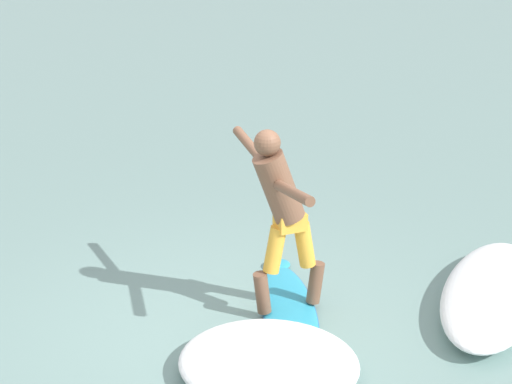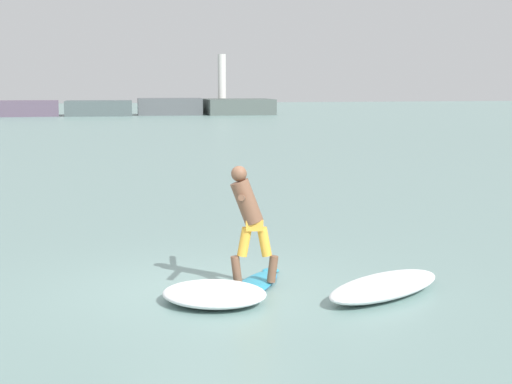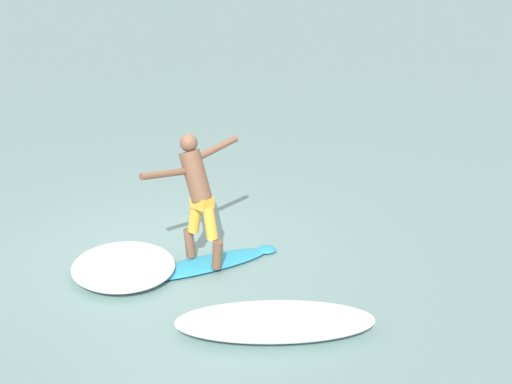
# 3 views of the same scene
# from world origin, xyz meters

# --- Properties ---
(ground_plane) EXTENTS (200.00, 200.00, 0.00)m
(ground_plane) POSITION_xyz_m (0.00, 0.00, 0.00)
(ground_plane) COLOR gray
(surfboard) EXTENTS (1.34, 2.02, 0.20)m
(surfboard) POSITION_xyz_m (0.68, 0.02, 0.03)
(surfboard) COLOR #2C9CC0
(surfboard) RESTS_ON ground
(surfer) EXTENTS (0.77, 1.64, 1.76)m
(surfer) POSITION_xyz_m (0.57, 0.01, 1.10)
(surfer) COLOR brown
(surfer) RESTS_ON surfboard
(wave_foam_at_tail) EXTENTS (2.01, 2.02, 0.25)m
(wave_foam_at_tail) POSITION_xyz_m (-0.07, -0.79, 0.12)
(wave_foam_at_tail) COLOR white
(wave_foam_at_tail) RESTS_ON ground
(wave_foam_at_nose) EXTENTS (2.42, 2.09, 0.28)m
(wave_foam_at_nose) POSITION_xyz_m (2.37, -0.93, 0.14)
(wave_foam_at_nose) COLOR white
(wave_foam_at_nose) RESTS_ON ground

